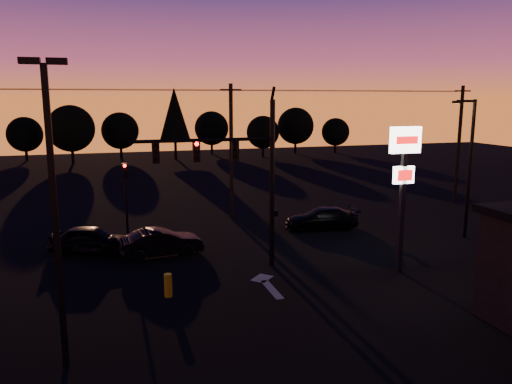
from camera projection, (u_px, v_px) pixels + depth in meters
ground at (268, 300)px, 20.24m from camera, size 120.00×120.00×0.00m
lane_arrow at (267, 284)px, 21.95m from camera, size 1.20×3.10×0.01m
traffic_signal_mast at (240, 167)px, 23.06m from camera, size 6.79×0.52×8.58m
secondary_signal at (126, 189)px, 29.10m from camera, size 0.30×0.31×4.35m
parking_lot_light at (54, 197)px, 14.32m from camera, size 1.25×0.30×9.14m
pylon_sign at (404, 168)px, 22.74m from camera, size 1.50×0.28×6.80m
streetlight at (469, 163)px, 28.56m from camera, size 1.55×0.35×8.00m
utility_pole_1 at (231, 151)px, 33.14m from camera, size 1.40×0.26×9.00m
utility_pole_2 at (459, 144)px, 38.25m from camera, size 1.40×0.26×9.00m
power_wires at (231, 90)px, 32.40m from camera, size 36.00×1.22×0.07m
bollard at (168, 285)px, 20.48m from camera, size 0.32×0.32×0.97m
tree_1 at (25, 134)px, 64.92m from camera, size 4.54×4.54×5.71m
tree_2 at (71, 129)px, 61.75m from camera, size 5.77×5.78×7.26m
tree_3 at (120, 131)px, 67.34m from camera, size 4.95×4.95×6.22m
tree_4 at (175, 115)px, 66.10m from camera, size 4.18×4.18×9.50m
tree_5 at (212, 128)px, 72.91m from camera, size 4.95×4.95×6.22m
tree_6 at (263, 132)px, 69.03m from camera, size 4.54×4.54×5.71m
tree_7 at (296, 126)px, 73.44m from camera, size 5.36×5.36×6.74m
tree_8 at (335, 132)px, 74.38m from camera, size 4.12×4.12×5.19m
car_left at (92, 240)px, 26.25m from camera, size 4.60×3.03×1.46m
car_mid at (161, 242)px, 25.81m from camera, size 4.41×2.03×1.40m
car_right at (321, 218)px, 31.17m from camera, size 4.82×2.59×1.33m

